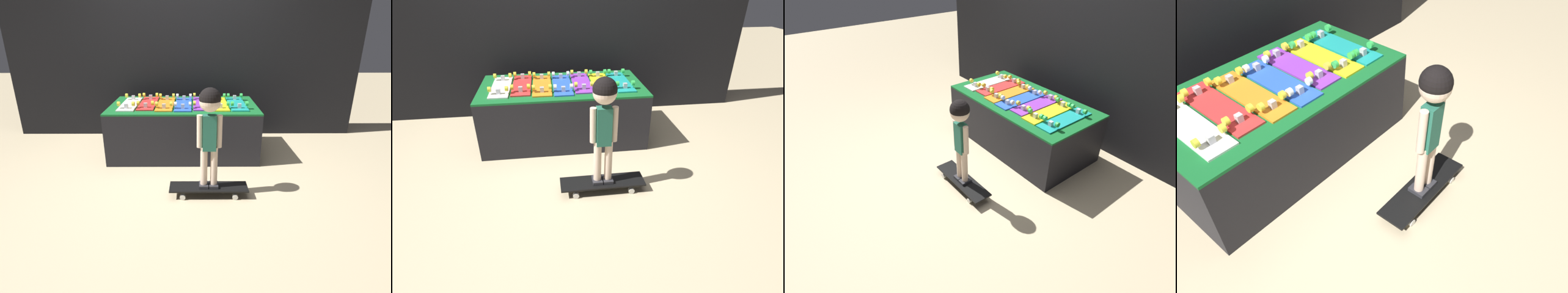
{
  "view_description": "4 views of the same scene",
  "coord_description": "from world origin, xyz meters",
  "views": [
    {
      "loc": [
        0.13,
        -3.05,
        1.51
      ],
      "look_at": [
        0.14,
        -0.12,
        0.36
      ],
      "focal_mm": 28.0,
      "sensor_mm": 36.0,
      "label": 1
    },
    {
      "loc": [
        -0.16,
        -2.63,
        1.7
      ],
      "look_at": [
        0.17,
        -0.23,
        0.31
      ],
      "focal_mm": 28.0,
      "sensor_mm": 36.0,
      "label": 2
    },
    {
      "loc": [
        2.38,
        -1.86,
        2.24
      ],
      "look_at": [
        0.12,
        -0.13,
        0.3
      ],
      "focal_mm": 28.0,
      "sensor_mm": 36.0,
      "label": 3
    },
    {
      "loc": [
        -1.3,
        -1.34,
        2.06
      ],
      "look_at": [
        0.12,
        -0.15,
        0.38
      ],
      "focal_mm": 35.0,
      "sensor_mm": 36.0,
      "label": 4
    }
  ],
  "objects": [
    {
      "name": "skateboard_red_on_rack",
      "position": [
        -0.43,
        0.65,
        0.64
      ],
      "size": [
        0.2,
        0.69,
        0.09
      ],
      "color": "red",
      "rests_on": "display_rack"
    },
    {
      "name": "skateboard_purple_on_rack",
      "position": [
        0.22,
        0.64,
        0.64
      ],
      "size": [
        0.2,
        0.69,
        0.09
      ],
      "color": "purple",
      "rests_on": "display_rack"
    },
    {
      "name": "skateboard_white_on_rack",
      "position": [
        -0.65,
        0.61,
        0.64
      ],
      "size": [
        0.2,
        0.69,
        0.09
      ],
      "color": "white",
      "rests_on": "display_rack"
    },
    {
      "name": "skateboard_on_floor",
      "position": [
        0.27,
        -0.48,
        0.07
      ],
      "size": [
        0.74,
        0.21,
        0.09
      ],
      "color": "black",
      "rests_on": "ground_plane"
    },
    {
      "name": "ground_plane",
      "position": [
        0.0,
        0.0,
        0.0
      ],
      "size": [
        16.0,
        16.0,
        0.0
      ],
      "primitive_type": "plane",
      "color": "beige"
    },
    {
      "name": "skateboard_teal_on_rack",
      "position": [
        0.65,
        0.61,
        0.64
      ],
      "size": [
        0.2,
        0.69,
        0.09
      ],
      "color": "teal",
      "rests_on": "display_rack"
    },
    {
      "name": "skateboard_orange_on_rack",
      "position": [
        -0.22,
        0.6,
        0.64
      ],
      "size": [
        0.2,
        0.69,
        0.09
      ],
      "color": "orange",
      "rests_on": "display_rack"
    },
    {
      "name": "display_rack",
      "position": [
        0.0,
        0.62,
        0.31
      ],
      "size": [
        1.77,
        0.94,
        0.62
      ],
      "color": "black",
      "rests_on": "ground_plane"
    },
    {
      "name": "skateboard_blue_on_rack",
      "position": [
        0.0,
        0.59,
        0.64
      ],
      "size": [
        0.2,
        0.69,
        0.09
      ],
      "color": "blue",
      "rests_on": "display_rack"
    },
    {
      "name": "child",
      "position": [
        0.27,
        -0.48,
        0.75
      ],
      "size": [
        0.23,
        0.19,
        0.94
      ],
      "rotation": [
        0.0,
        0.0,
        -0.01
      ],
      "color": "#2D2D33",
      "rests_on": "skateboard_on_floor"
    },
    {
      "name": "skateboard_yellow_on_rack",
      "position": [
        0.43,
        0.61,
        0.64
      ],
      "size": [
        0.2,
        0.69,
        0.09
      ],
      "color": "yellow",
      "rests_on": "display_rack"
    }
  ]
}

